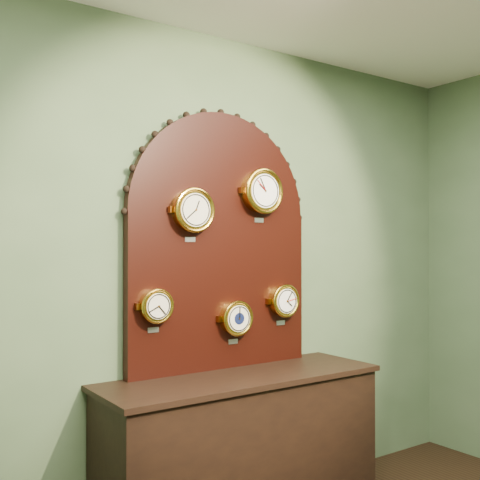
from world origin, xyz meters
TOP-DOWN VIEW (x-y plane):
  - wall_back at (0.00, 2.50)m, footprint 4.00×0.00m
  - shop_counter at (0.00, 2.23)m, footprint 1.60×0.50m
  - display_board at (0.00, 2.45)m, footprint 1.26×0.06m
  - roman_clock at (-0.23, 2.38)m, footprint 0.25×0.08m
  - arabic_clock at (0.26, 2.38)m, footprint 0.28×0.08m
  - hygrometer at (-0.45, 2.38)m, footprint 0.19×0.08m
  - barometer at (0.07, 2.38)m, footprint 0.21×0.08m
  - tide_clock at (0.42, 2.38)m, footprint 0.21×0.08m

SIDE VIEW (x-z plane):
  - shop_counter at x=0.00m, z-range 0.00..0.80m
  - barometer at x=0.07m, z-range 0.99..1.25m
  - tide_clock at x=0.42m, z-range 1.08..1.33m
  - hygrometer at x=-0.45m, z-range 1.11..1.35m
  - wall_back at x=0.00m, z-range -0.60..3.40m
  - display_board at x=0.00m, z-range 0.86..2.39m
  - roman_clock at x=-0.23m, z-range 1.59..1.90m
  - arabic_clock at x=0.26m, z-range 1.71..2.04m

